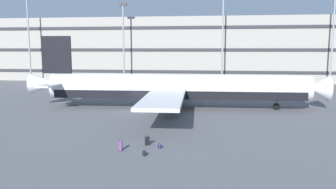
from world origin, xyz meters
name	(u,v)px	position (x,y,z in m)	size (l,w,h in m)	color
ground_plane	(139,111)	(0.00, 0.00, 0.00)	(600.00, 600.00, 0.00)	#5B5B60
terminal_structure	(174,50)	(0.00, 45.77, 8.03)	(137.70, 15.00, 16.07)	gray
airliner	(175,88)	(4.55, 2.56, 2.85)	(41.33, 33.50, 10.03)	silver
light_mast_far_left	(28,21)	(-34.28, 33.94, 14.99)	(1.80, 0.50, 26.48)	gray
light_mast_left	(123,37)	(-10.73, 33.94, 11.04)	(1.80, 0.50, 18.81)	gray
light_mast_center_left	(223,21)	(12.26, 33.94, 14.43)	(1.80, 0.50, 25.38)	gray
light_mast_center_right	(334,26)	(35.97, 33.94, 13.14)	(1.80, 0.50, 22.87)	gray
suitcase_silver	(121,146)	(2.19, -17.44, 0.42)	(0.24, 0.43, 1.00)	#72388C
suitcase_black	(147,141)	(4.04, -15.66, 0.40)	(0.45, 0.30, 0.93)	black
backpack_small	(144,153)	(4.35, -18.56, 0.22)	(0.42, 0.39, 0.50)	black
backpack_scuffed	(160,146)	(5.25, -16.43, 0.22)	(0.38, 0.30, 0.50)	navy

